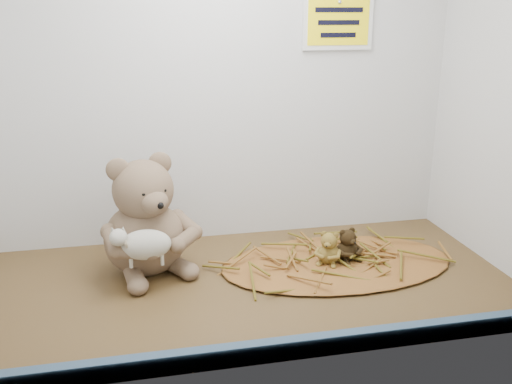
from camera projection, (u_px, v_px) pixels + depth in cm
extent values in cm
cube|color=#453018|center=(244.00, 284.00, 126.12)|extent=(120.00, 60.00, 0.40)
cube|color=silver|center=(220.00, 65.00, 140.37)|extent=(120.00, 0.40, 90.00)
cube|color=silver|center=(512.00, 72.00, 124.37)|extent=(0.40, 60.00, 90.00)
cube|color=#3E5B77|center=(275.00, 350.00, 98.75)|extent=(119.28, 2.20, 3.60)
ellipsoid|color=brown|center=(337.00, 263.00, 135.82)|extent=(56.07, 32.55, 1.09)
cube|color=yellow|center=(338.00, 22.00, 142.74)|extent=(16.00, 1.20, 11.00)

